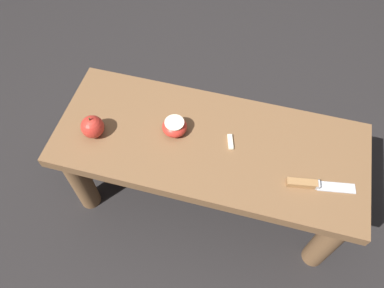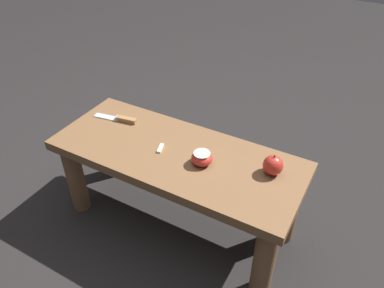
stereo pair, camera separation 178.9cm
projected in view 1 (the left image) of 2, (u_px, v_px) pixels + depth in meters
ground_plane at (206, 194)px, 1.54m from camera, size 8.00×8.00×0.00m
wooden_bench at (209, 156)px, 1.28m from camera, size 1.01×0.41×0.40m
knife at (311, 184)px, 1.12m from camera, size 0.21×0.06×0.02m
apple_whole at (93, 127)px, 1.19m from camera, size 0.07×0.07×0.08m
apple_cut at (175, 126)px, 1.21m from camera, size 0.08×0.08×0.05m
apple_slice_near_knife at (230, 142)px, 1.20m from camera, size 0.03×0.06×0.01m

